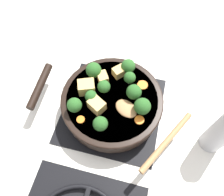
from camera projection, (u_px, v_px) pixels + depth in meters
The scene contains 21 objects.
ground_plane at pixel (112, 110), 0.71m from camera, with size 2.40×2.40×0.00m, color white.
front_burner_grate at pixel (112, 108), 0.70m from camera, with size 0.31×0.31×0.03m.
skillet_pan at pixel (111, 102), 0.66m from camera, with size 0.39×0.30×0.06m.
wooden_spoon at pixel (147, 126), 0.59m from camera, with size 0.22×0.20×0.02m.
tofu_cube_center_large at pixel (119, 72), 0.67m from camera, with size 0.04×0.03×0.03m, color tan.
tofu_cube_near_handle at pixel (97, 105), 0.61m from camera, with size 0.04×0.03×0.03m, color tan.
tofu_cube_east_chunk at pixel (103, 78), 0.66m from camera, with size 0.04×0.03×0.03m, color tan.
tofu_cube_west_chunk at pixel (86, 87), 0.63m from camera, with size 0.05×0.04×0.04m, color tan.
broccoli_floret_near_spoon at pixel (91, 96), 0.61m from camera, with size 0.03×0.03×0.04m.
broccoli_floret_center_top at pixel (128, 66), 0.66m from camera, with size 0.04×0.04×0.05m.
broccoli_floret_east_rim at pixel (104, 87), 0.63m from camera, with size 0.04×0.04×0.04m.
broccoli_floret_west_rim at pixel (130, 78), 0.64m from camera, with size 0.04×0.04×0.04m.
broccoli_floret_north_edge at pixel (74, 105), 0.60m from camera, with size 0.04×0.04×0.05m.
broccoli_floret_south_cluster at pixel (100, 124), 0.57m from camera, with size 0.04×0.04×0.05m.
broccoli_floret_mid_floret at pixel (94, 70), 0.65m from camera, with size 0.05×0.05×0.05m.
broccoli_floret_small_inner at pixel (134, 92), 0.62m from camera, with size 0.04×0.04×0.05m.
broccoli_floret_tall_stem at pixel (142, 106), 0.59m from camera, with size 0.05×0.05×0.05m.
carrot_slice_orange_thin at pixel (81, 120), 0.60m from camera, with size 0.02×0.02×0.01m, color orange.
carrot_slice_near_center at pixel (139, 120), 0.60m from camera, with size 0.03×0.03×0.01m, color orange.
carrot_slice_edge_slice at pixel (142, 85), 0.66m from camera, with size 0.03×0.03×0.01m, color orange.
pepper_mill at pixel (224, 131), 0.57m from camera, with size 0.06×0.06×0.22m.
Camera 1 is at (-0.08, 0.30, 0.64)m, focal length 35.00 mm.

